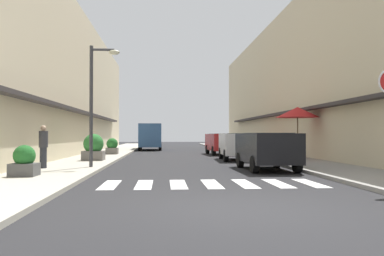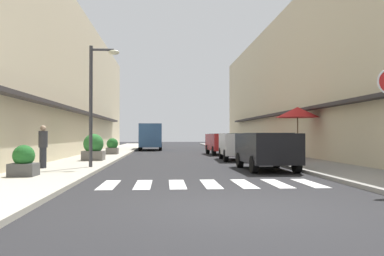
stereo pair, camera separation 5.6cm
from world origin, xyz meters
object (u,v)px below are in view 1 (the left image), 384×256
(parked_car_far, at_px, (222,141))
(planter_midblock, at_px, (94,148))
(cafe_umbrella, at_px, (298,113))
(planter_far, at_px, (112,146))
(street_lamp, at_px, (96,92))
(planter_corner, at_px, (24,162))
(parked_car_near, at_px, (267,147))
(pedestrian_walking_near, at_px, (43,146))
(parked_car_mid, at_px, (238,143))
(delivery_van, at_px, (150,135))

(parked_car_far, xyz_separation_m, planter_midblock, (-7.57, -7.58, -0.18))
(cafe_umbrella, distance_m, planter_far, 12.24)
(planter_midblock, bearing_deg, cafe_umbrella, 0.90)
(street_lamp, bearing_deg, planter_corner, -115.32)
(parked_car_near, relative_size, planter_far, 3.79)
(street_lamp, bearing_deg, planter_far, 93.70)
(street_lamp, xyz_separation_m, pedestrian_walking_near, (-1.93, -0.45, -2.13))
(parked_car_near, xyz_separation_m, planter_far, (-7.43, 11.24, -0.30))
(parked_car_mid, bearing_deg, planter_far, 145.90)
(delivery_van, bearing_deg, street_lamp, -94.04)
(street_lamp, bearing_deg, parked_car_near, -4.90)
(parked_car_mid, xyz_separation_m, cafe_umbrella, (2.94, -1.18, 1.64))
(delivery_van, relative_size, planter_corner, 5.64)
(delivery_van, height_order, planter_midblock, delivery_van)
(planter_far, relative_size, pedestrian_walking_near, 0.64)
(parked_car_mid, height_order, parked_car_far, same)
(parked_car_mid, height_order, street_lamp, street_lamp)
(parked_car_near, distance_m, street_lamp, 7.11)
(planter_far, height_order, pedestrian_walking_near, pedestrian_walking_near)
(parked_car_mid, height_order, planter_corner, parked_car_mid)
(street_lamp, bearing_deg, parked_car_mid, 39.89)
(parked_car_near, bearing_deg, parked_car_mid, 90.00)
(parked_car_far, bearing_deg, cafe_umbrella, -68.37)
(delivery_van, bearing_deg, planter_far, -102.01)
(parked_car_near, bearing_deg, delivery_van, 103.83)
(parked_car_near, bearing_deg, street_lamp, 175.10)
(cafe_umbrella, relative_size, planter_corner, 2.83)
(planter_midblock, relative_size, pedestrian_walking_near, 0.81)
(cafe_umbrella, height_order, pedestrian_walking_near, cafe_umbrella)
(delivery_van, distance_m, planter_midblock, 16.70)
(parked_car_far, relative_size, cafe_umbrella, 1.52)
(pedestrian_walking_near, bearing_deg, street_lamp, 65.31)
(street_lamp, xyz_separation_m, planter_far, (-0.69, 10.67, -2.48))
(parked_car_near, height_order, street_lamp, street_lamp)
(parked_car_near, relative_size, parked_car_mid, 0.99)
(parked_car_mid, bearing_deg, parked_car_far, 90.00)
(delivery_van, bearing_deg, cafe_umbrella, -63.35)
(parked_car_near, relative_size, delivery_van, 0.73)
(delivery_van, bearing_deg, parked_car_near, -76.17)
(parked_car_mid, relative_size, parked_car_far, 0.97)
(planter_corner, bearing_deg, parked_car_mid, 47.36)
(street_lamp, height_order, planter_midblock, street_lamp)
(delivery_van, distance_m, planter_far, 10.41)
(parked_car_near, xyz_separation_m, planter_corner, (-8.38, -2.89, -0.36))
(delivery_van, bearing_deg, planter_midblock, -97.91)
(parked_car_mid, height_order, pedestrian_walking_near, pedestrian_walking_near)
(delivery_van, distance_m, street_lamp, 20.94)
(parked_car_far, bearing_deg, planter_midblock, -134.93)
(parked_car_mid, relative_size, planter_midblock, 3.04)
(parked_car_far, bearing_deg, pedestrian_walking_near, -125.11)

